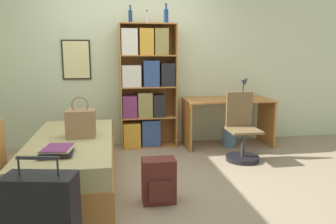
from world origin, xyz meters
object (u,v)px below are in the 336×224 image
Objects in this scene: book_stack_on_bed at (57,150)px; bottle_brown at (147,18)px; desk_chair at (242,138)px; desk_lamp at (245,84)px; bottle_clear at (166,16)px; waste_bin at (229,138)px; bottle_green at (130,16)px; backpack at (159,181)px; suitcase at (42,220)px; bed at (72,162)px; desk at (228,113)px; bookcase at (146,87)px; handbag at (81,123)px.

bottle_brown reaches higher than book_stack_on_bed.
bottle_brown is at bearing 142.94° from desk_chair.
desk_chair is (-0.30, -0.68, -0.67)m from desk_lamp.
desk_lamp reaches higher than book_stack_on_bed.
bottle_clear reaches higher than waste_bin.
backpack is at bearing -86.18° from bottle_green.
suitcase is at bearing -105.74° from bottle_green.
bottle_brown is 0.69× the size of waste_bin.
desk is at bearing 27.96° from bed.
bottle_green is (0.79, 2.79, 1.64)m from suitcase.
bookcase is at bearing 173.18° from bottle_clear.
book_stack_on_bed is 2.60m from bottle_brown.
desk_chair is at bearing 40.16° from backpack.
bottle_clear is at bearing 169.58° from waste_bin.
backpack is at bearing -128.19° from waste_bin.
bed is at bearing 83.78° from book_stack_on_bed.
desk_lamp is at bearing -6.08° from bookcase.
book_stack_on_bed is 0.82× the size of backpack.
book_stack_on_bed is 0.46× the size of suitcase.
bookcase is (0.96, 1.33, 0.67)m from bed.
suitcase is (0.03, -0.86, -0.23)m from book_stack_on_bed.
waste_bin is (2.13, 1.05, -0.54)m from handbag.
desk_lamp is at bearing 45.84° from suitcase.
backpack is (0.94, -0.05, -0.34)m from book_stack_on_bed.
desk is at bearing 49.11° from suitcase.
bed is at bearing -154.82° from desk_lamp.
bottle_clear is 2.07m from desk_chair.
bottle_green is 2.00m from desk_lamp.
book_stack_on_bed is at bearing -105.13° from handbag.
handbag is at bearing 84.56° from suitcase.
suitcase is 0.42× the size of bookcase.
book_stack_on_bed is (-0.06, -0.56, 0.30)m from bed.
handbag is 1.53m from suitcase.
bottle_clear is 0.79× the size of desk_lamp.
desk_lamp is (1.52, -0.16, 0.04)m from bookcase.
bottle_brown reaches higher than bookcase.
suitcase is at bearing -91.40° from bed.
book_stack_on_bed is 1.02× the size of desk_lamp.
bottle_green is (-0.20, 0.04, 1.03)m from bookcase.
desk_lamp is (2.37, 1.10, 0.29)m from handbag.
desk is at bearing 37.29° from book_stack_on_bed.
desk is (2.11, 1.11, -0.15)m from handbag.
backpack is at bearing -139.84° from desk_chair.
book_stack_on_bed is at bearing -118.35° from bookcase.
bottle_green is 0.52m from bottle_clear.
desk is (0.95, -0.11, -1.45)m from bottle_clear.
book_stack_on_bed is at bearing 176.97° from backpack.
bed is 5.64× the size of desk_lamp.
bookcase is 4.25× the size of backpack.
desk_chair is at bearing -95.22° from waste_bin.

